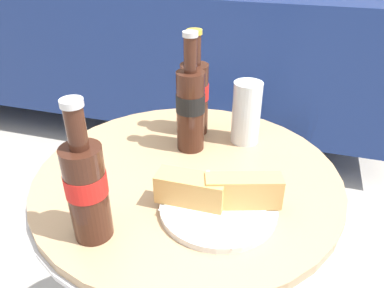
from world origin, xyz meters
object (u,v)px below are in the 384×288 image
(parked_car, at_px, (104,8))
(lunch_plate_near, at_px, (217,199))
(bistro_table, at_px, (188,248))
(cola_bottle_center, at_px, (87,187))
(drinking_glass, at_px, (246,115))
(cola_bottle_right, at_px, (194,94))
(cola_bottle_left, at_px, (190,106))

(parked_car, bearing_deg, lunch_plate_near, -57.14)
(bistro_table, height_order, cola_bottle_center, cola_bottle_center)
(drinking_glass, xyz_separation_m, parked_car, (-1.41, 1.92, -0.19))
(bistro_table, height_order, drinking_glass, drinking_glass)
(cola_bottle_right, xyz_separation_m, drinking_glass, (0.13, -0.01, -0.03))
(bistro_table, xyz_separation_m, lunch_plate_near, (0.08, -0.09, 0.24))
(cola_bottle_left, height_order, cola_bottle_center, cola_bottle_left)
(cola_bottle_right, xyz_separation_m, lunch_plate_near, (0.12, -0.27, -0.07))
(drinking_glass, bearing_deg, parked_car, 126.27)
(cola_bottle_left, xyz_separation_m, drinking_glass, (0.11, 0.07, -0.04))
(bistro_table, bearing_deg, drinking_glass, 61.69)
(lunch_plate_near, distance_m, parked_car, 2.60)
(bistro_table, height_order, cola_bottle_left, cola_bottle_left)
(parked_car, bearing_deg, cola_bottle_left, -56.81)
(lunch_plate_near, bearing_deg, drinking_glass, 89.15)
(cola_bottle_right, height_order, drinking_glass, cola_bottle_right)
(bistro_table, relative_size, cola_bottle_right, 3.19)
(cola_bottle_center, xyz_separation_m, drinking_glass, (0.18, 0.37, -0.03))
(bistro_table, relative_size, lunch_plate_near, 3.57)
(cola_bottle_right, relative_size, lunch_plate_near, 1.12)
(cola_bottle_left, height_order, cola_bottle_right, cola_bottle_left)
(cola_bottle_right, bearing_deg, cola_bottle_center, -98.35)
(cola_bottle_left, height_order, lunch_plate_near, cola_bottle_left)
(cola_bottle_right, bearing_deg, parked_car, 123.94)
(cola_bottle_left, height_order, parked_car, parked_car)
(cola_bottle_right, bearing_deg, cola_bottle_left, -79.37)
(cola_bottle_left, relative_size, lunch_plate_near, 1.19)
(cola_bottle_center, distance_m, drinking_glass, 0.41)
(cola_bottle_right, bearing_deg, drinking_glass, -5.58)
(lunch_plate_near, bearing_deg, parked_car, 122.86)
(bistro_table, xyz_separation_m, cola_bottle_right, (-0.04, 0.17, 0.31))
(cola_bottle_center, height_order, lunch_plate_near, cola_bottle_center)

